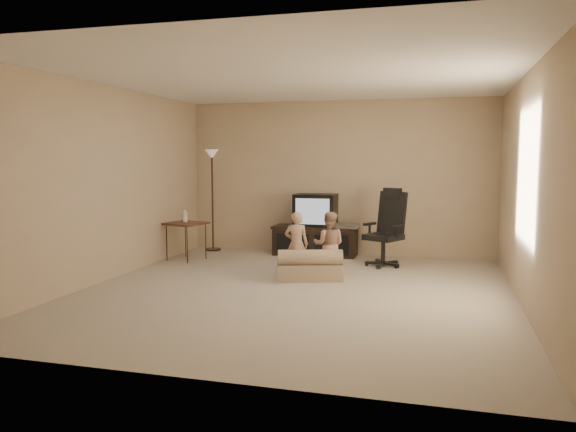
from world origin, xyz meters
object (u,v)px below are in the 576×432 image
object	(u,v)px
office_chair	(386,238)
floor_lamp	(212,177)
toddler_left	(296,244)
toddler_right	(329,245)
side_table	(186,224)
tv_stand	(316,230)
child_sofa	(310,267)

from	to	relation	value
office_chair	floor_lamp	world-z (taller)	floor_lamp
toddler_left	toddler_right	xyz separation A→B (m)	(0.42, 0.08, 0.00)
side_table	toddler_right	world-z (taller)	toddler_right
tv_stand	side_table	size ratio (longest dim) A/B	1.77
tv_stand	floor_lamp	distance (m)	1.99
floor_lamp	toddler_right	world-z (taller)	floor_lamp
tv_stand	child_sofa	xyz separation A→B (m)	(0.33, -1.82, -0.25)
floor_lamp	child_sofa	size ratio (longest dim) A/B	1.83
office_chair	toddler_right	size ratio (longest dim) A/B	1.31
toddler_left	side_table	bearing A→B (deg)	-29.58
side_table	toddler_right	bearing A→B (deg)	-15.47
floor_lamp	child_sofa	xyz separation A→B (m)	(2.13, -1.83, -1.08)
office_chair	side_table	xyz separation A→B (m)	(-3.03, -0.33, 0.16)
toddler_left	office_chair	bearing A→B (deg)	-144.23
floor_lamp	toddler_left	world-z (taller)	floor_lamp
office_chair	side_table	bearing A→B (deg)	-145.89
child_sofa	tv_stand	bearing A→B (deg)	83.57
office_chair	toddler_right	distance (m)	1.19
office_chair	floor_lamp	xyz separation A→B (m)	(-2.99, 0.61, 0.84)
toddler_left	toddler_right	size ratio (longest dim) A/B	1.00
child_sofa	toddler_left	xyz separation A→B (m)	(-0.22, 0.15, 0.27)
side_table	toddler_right	xyz separation A→B (m)	(2.38, -0.66, -0.13)
tv_stand	floor_lamp	xyz separation A→B (m)	(-1.80, 0.01, 0.84)
office_chair	toddler_left	bearing A→B (deg)	-107.42
office_chair	toddler_right	xyz separation A→B (m)	(-0.65, -0.99, 0.03)
tv_stand	office_chair	xyz separation A→B (m)	(1.19, -0.60, -0.00)
office_chair	tv_stand	bearing A→B (deg)	-179.09
child_sofa	toddler_left	size ratio (longest dim) A/B	1.08
office_chair	child_sofa	distance (m)	1.51
toddler_left	tv_stand	bearing A→B (deg)	-95.15
office_chair	toddler_right	world-z (taller)	office_chair
office_chair	floor_lamp	distance (m)	3.17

